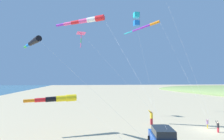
% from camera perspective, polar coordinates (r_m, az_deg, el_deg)
% --- Properties ---
extents(ground_plane, '(600.00, 600.00, 0.00)m').
position_cam_1_polar(ground_plane, '(26.54, 27.58, -15.98)').
color(ground_plane, '#C6B58C').
extents(parked_car, '(2.93, 4.63, 1.85)m').
position_cam_1_polar(parked_car, '(18.11, 15.12, -19.26)').
color(parked_car, '#1E479E').
rests_on(parked_car, ground_plane).
extents(person_adult_flyer, '(0.59, 0.47, 1.96)m').
position_cam_1_polar(person_adult_flyer, '(27.12, 11.89, -13.72)').
color(person_adult_flyer, '#B72833').
rests_on(person_adult_flyer, ground_plane).
extents(person_child_green_jacket, '(0.40, 0.42, 1.18)m').
position_cam_1_polar(person_child_green_jacket, '(27.39, 27.02, -14.22)').
color(person_child_green_jacket, gold).
rests_on(person_child_green_jacket, ground_plane).
extents(person_child_grey_jacket, '(0.30, 0.39, 1.32)m').
position_cam_1_polar(person_child_grey_jacket, '(25.85, 29.53, -14.64)').
color(person_child_grey_jacket, '#B72833').
rests_on(person_child_grey_jacket, ground_plane).
extents(kite_windsock_long_streamer_right, '(12.78, 7.29, 10.52)m').
position_cam_1_polar(kite_windsock_long_streamer_right, '(21.73, -22.79, 7.90)').
color(kite_windsock_long_streamer_right, black).
rests_on(kite_windsock_long_streamer_right, ground_plane).
extents(kite_delta_magenta_far_left, '(12.87, 7.28, 14.73)m').
position_cam_1_polar(kite_delta_magenta_far_left, '(34.07, -9.33, 10.92)').
color(kite_delta_magenta_far_left, '#EF4C93').
rests_on(kite_delta_magenta_far_left, ground_plane).
extents(kite_windsock_checkered_midright, '(7.33, 15.24, 17.35)m').
position_cam_1_polar(kite_windsock_checkered_midright, '(37.70, 10.41, 12.97)').
color(kite_windsock_checkered_midright, orange).
rests_on(kite_windsock_checkered_midright, ground_plane).
extents(kite_box_white_trailing, '(3.25, 2.04, 17.34)m').
position_cam_1_polar(kite_box_white_trailing, '(32.40, 7.42, 15.09)').
color(kite_box_white_trailing, '#1EB7C6').
rests_on(kite_box_white_trailing, ground_plane).
extents(kite_windsock_striped_overhead, '(10.77, 14.73, 14.93)m').
position_cam_1_polar(kite_windsock_striped_overhead, '(27.08, -7.90, 14.70)').
color(kite_windsock_striped_overhead, red).
rests_on(kite_windsock_striped_overhead, ground_plane).
extents(kite_windsock_yellow_midlevel, '(10.34, 5.08, 4.43)m').
position_cam_1_polar(kite_windsock_yellow_midlevel, '(22.26, -16.03, -8.41)').
color(kite_windsock_yellow_midlevel, yellow).
rests_on(kite_windsock_yellow_midlevel, ground_plane).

